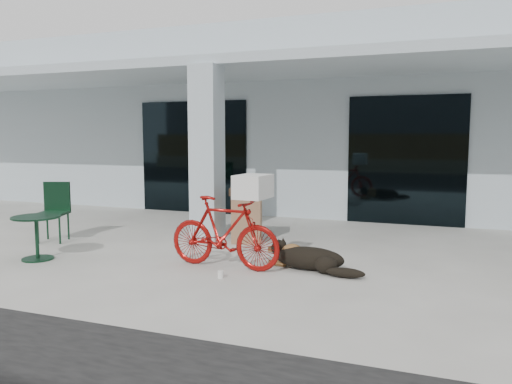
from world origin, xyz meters
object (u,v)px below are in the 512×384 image
at_px(bicycle, 224,232).
at_px(cafe_chair_near, 53,212).
at_px(cafe_table_near, 37,238).
at_px(trash_receptacle, 247,215).
at_px(dog, 310,257).

distance_m(bicycle, cafe_chair_near, 3.61).
distance_m(cafe_table_near, cafe_chair_near, 1.36).
xyz_separation_m(cafe_chair_near, trash_receptacle, (3.21, 1.19, -0.04)).
bearing_deg(bicycle, dog, -72.02).
distance_m(dog, cafe_chair_near, 4.75).
bearing_deg(trash_receptacle, cafe_chair_near, -159.69).
height_order(cafe_table_near, trash_receptacle, trash_receptacle).
distance_m(dog, cafe_table_near, 4.09).
xyz_separation_m(dog, cafe_table_near, (-4.00, -0.86, 0.14)).
bearing_deg(cafe_chair_near, bicycle, -28.57).
distance_m(cafe_chair_near, trash_receptacle, 3.43).
relative_size(cafe_table_near, trash_receptacle, 0.73).
bearing_deg(cafe_chair_near, trash_receptacle, 0.83).
bearing_deg(cafe_table_near, dog, 12.09).
distance_m(bicycle, trash_receptacle, 1.79).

